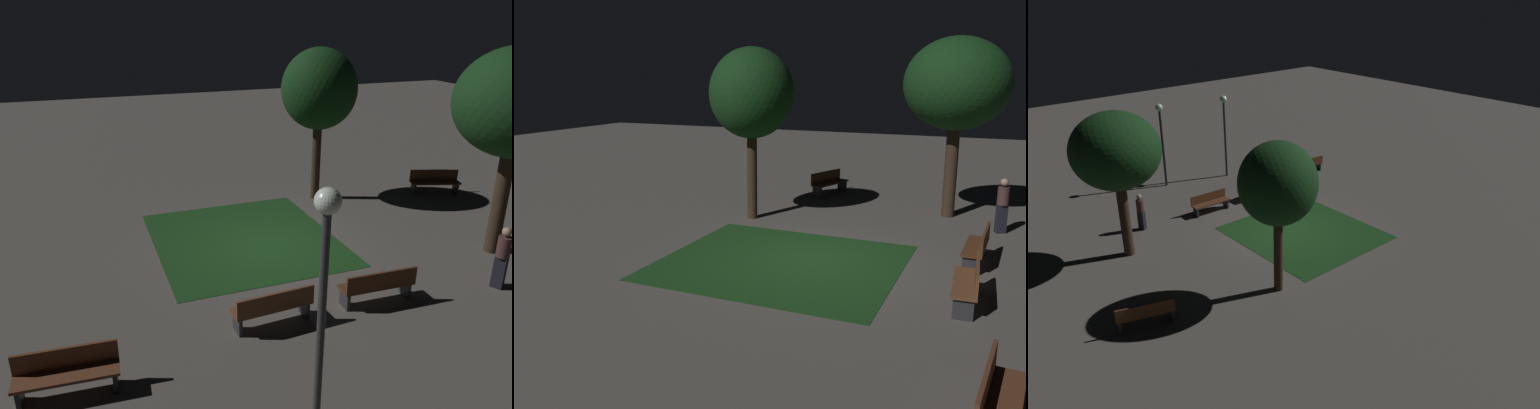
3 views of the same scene
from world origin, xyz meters
The scene contains 11 objects.
ground_plane centered at (0.00, 0.00, 0.00)m, with size 60.00×60.00×0.00m, color #56514C.
grass_lawn centered at (-0.46, 0.70, 0.01)m, with size 5.26×5.72×0.01m, color #194219.
bench_path_side centered at (-1.31, -3.73, 0.48)m, with size 1.83×0.59×0.88m.
bench_lawn_edge centered at (1.31, -3.73, 0.48)m, with size 1.82×0.54×0.88m.
bench_back_row centered at (7.57, 2.11, 0.48)m, with size 1.86×1.02×0.88m.
bench_front_left centered at (-5.50, -4.40, 0.48)m, with size 1.83×0.60×0.88m.
tree_right_canopy centered at (5.92, -2.49, 4.18)m, with size 3.26×3.26×5.66m.
tree_back_right centered at (3.14, 3.22, 3.90)m, with size 2.61×2.61×5.33m.
lamp_post_plaza_west centered at (1.22, -7.93, 2.91)m, with size 0.36×0.36×4.24m.
lamp_post_plaza_east centered at (-1.95, -7.03, 2.96)m, with size 0.36×0.36×4.33m.
pedestrian centered at (4.52, -4.12, 0.85)m, with size 0.32×0.34×1.61m.
Camera 3 is at (13.08, 14.90, 10.07)m, focal length 36.57 mm.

